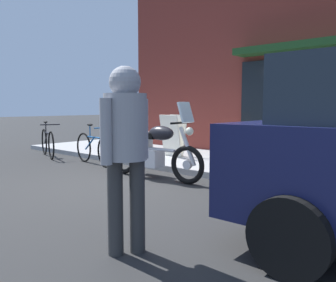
% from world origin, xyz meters
% --- Properties ---
extents(ground_plane, '(80.00, 80.00, 0.00)m').
position_xyz_m(ground_plane, '(0.00, 0.00, 0.00)').
color(ground_plane, '#2C2C2C').
extents(touring_motorcycle, '(2.22, 0.62, 1.41)m').
position_xyz_m(touring_motorcycle, '(-0.15, 0.71, 0.61)').
color(touring_motorcycle, black).
rests_on(touring_motorcycle, ground_plane).
extents(parked_bicycle, '(1.74, 0.48, 0.94)m').
position_xyz_m(parked_bicycle, '(-2.11, 0.91, 0.38)').
color(parked_bicycle, black).
rests_on(parked_bicycle, ground_plane).
extents(pedestrian_walking, '(0.40, 0.56, 1.69)m').
position_xyz_m(pedestrian_walking, '(2.09, -1.84, 1.06)').
color(pedestrian_walking, '#343434').
rests_on(pedestrian_walking, ground_plane).
extents(sandwich_board_sign, '(0.55, 0.43, 1.01)m').
position_xyz_m(sandwich_board_sign, '(-1.10, 2.53, 0.63)').
color(sandwich_board_sign, silver).
rests_on(sandwich_board_sign, sidewalk_curb).
extents(second_bicycle_by_cafe, '(1.68, 0.71, 0.95)m').
position_xyz_m(second_bicycle_by_cafe, '(-4.05, 0.84, 0.39)').
color(second_bicycle_by_cafe, black).
rests_on(second_bicycle_by_cafe, ground_plane).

